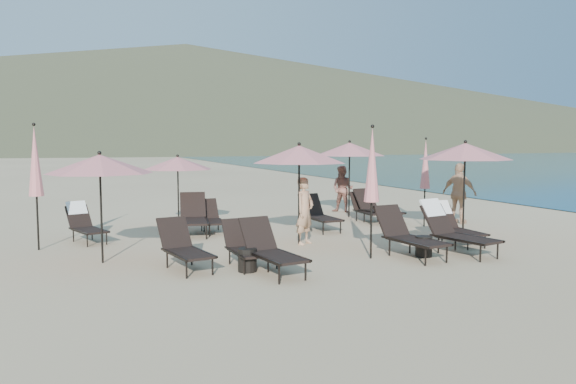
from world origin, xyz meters
name	(u,v)px	position (x,y,z in m)	size (l,w,h in m)	color
ground	(377,256)	(0.00, 0.00, 0.00)	(800.00, 800.00, 0.00)	#D6BA8C
volcanic_headland	(206,97)	(71.37, 302.62, 26.49)	(690.00, 690.00, 55.00)	brown
lounger_0	(184,247)	(-4.05, 0.39, 0.43)	(0.87, 1.69, 0.93)	black
lounger_1	(244,246)	(-2.90, 0.20, 0.40)	(0.59, 1.50, 0.86)	black
lounger_2	(271,249)	(-2.63, -0.57, 0.46)	(0.86, 1.76, 0.97)	black
lounger_3	(408,234)	(0.58, -0.29, 0.48)	(0.88, 1.86, 1.03)	black
lounger_4	(453,229)	(1.71, -0.34, 0.54)	(1.00, 1.92, 1.14)	black
lounger_5	(454,224)	(2.50, 0.61, 0.47)	(0.61, 1.58, 0.98)	black
lounger_6	(84,223)	(-5.70, 4.23, 0.45)	(0.98, 1.60, 0.94)	black
lounger_7	(212,217)	(-2.46, 4.45, 0.40)	(0.59, 1.48, 0.85)	black
lounger_8	(194,216)	(-2.99, 4.28, 0.49)	(1.02, 1.92, 1.05)	black
lounger_9	(319,214)	(0.36, 3.68, 0.44)	(0.66, 1.66, 0.95)	black
lounger_10	(377,207)	(2.55, 4.24, 0.46)	(0.91, 1.79, 0.98)	black
lounger_11	(367,209)	(2.37, 4.49, 0.41)	(0.66, 1.55, 0.88)	black
umbrella_open_0	(100,164)	(-5.47, 1.54, 1.99)	(2.10, 2.10, 2.26)	black
umbrella_open_1	(299,154)	(-1.03, 1.83, 2.14)	(2.25, 2.25, 2.42)	black
umbrella_open_2	(465,151)	(3.26, 1.21, 2.19)	(2.30, 2.30, 2.47)	black
umbrella_open_3	(178,163)	(-3.19, 5.31, 1.84)	(1.93, 1.93, 2.08)	black
umbrella_open_4	(350,149)	(2.36, 5.63, 2.18)	(2.29, 2.29, 2.47)	black
umbrella_closed_0	(372,166)	(-0.24, -0.14, 1.94)	(0.33, 0.33, 2.79)	black
umbrella_closed_1	(425,165)	(3.44, 3.10, 1.77)	(0.30, 0.30, 2.55)	black
umbrella_closed_2	(35,162)	(-6.71, 3.48, 1.99)	(0.33, 0.33, 2.86)	black
side_table_0	(247,260)	(-3.00, -0.29, 0.22)	(0.36, 0.36, 0.44)	black
side_table_1	(424,246)	(0.90, -0.41, 0.22)	(0.35, 0.35, 0.44)	black
beachgoer_a	(305,211)	(-0.86, 1.88, 0.80)	(0.58, 0.38, 1.59)	tan
beachgoer_b	(343,189)	(2.74, 6.79, 0.80)	(0.78, 0.61, 1.60)	#905A4A
beachgoer_c	(459,193)	(4.73, 3.19, 0.90)	(1.06, 0.44, 1.80)	tan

